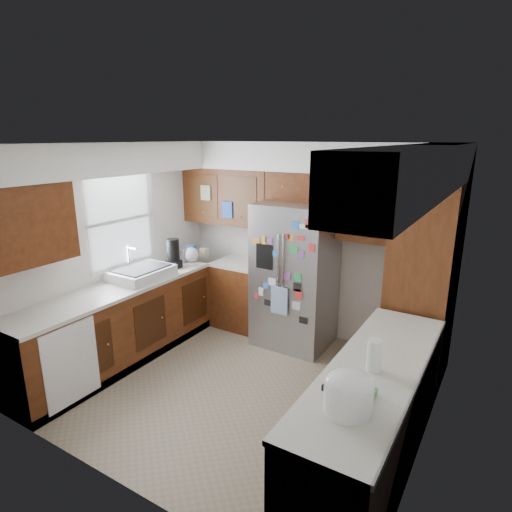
{
  "coord_description": "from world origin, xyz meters",
  "views": [
    {
      "loc": [
        2.21,
        -3.34,
        2.56
      ],
      "look_at": [
        -0.05,
        0.35,
        1.35
      ],
      "focal_mm": 30.0,
      "sensor_mm": 36.0,
      "label": 1
    }
  ],
  "objects_px": {
    "pantry": "(422,284)",
    "paper_towel": "(374,355)",
    "fridge": "(295,275)",
    "rice_cooker": "(348,391)"
  },
  "relations": [
    {
      "from": "pantry",
      "to": "paper_towel",
      "type": "height_order",
      "value": "pantry"
    },
    {
      "from": "fridge",
      "to": "rice_cooker",
      "type": "relative_size",
      "value": 5.78
    },
    {
      "from": "fridge",
      "to": "paper_towel",
      "type": "xyz_separation_m",
      "value": [
        1.49,
        -1.74,
        0.14
      ]
    },
    {
      "from": "pantry",
      "to": "rice_cooker",
      "type": "bearing_deg",
      "value": -90.01
    },
    {
      "from": "fridge",
      "to": "rice_cooker",
      "type": "bearing_deg",
      "value": -56.91
    },
    {
      "from": "fridge",
      "to": "rice_cooker",
      "type": "distance_m",
      "value": 2.75
    },
    {
      "from": "rice_cooker",
      "to": "paper_towel",
      "type": "height_order",
      "value": "rice_cooker"
    },
    {
      "from": "pantry",
      "to": "rice_cooker",
      "type": "height_order",
      "value": "pantry"
    },
    {
      "from": "pantry",
      "to": "paper_towel",
      "type": "bearing_deg",
      "value": -90.21
    },
    {
      "from": "pantry",
      "to": "fridge",
      "type": "bearing_deg",
      "value": 177.94
    }
  ]
}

